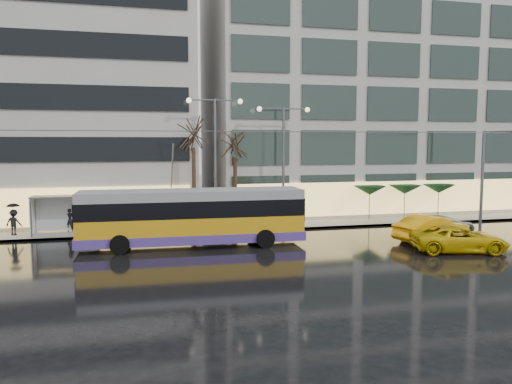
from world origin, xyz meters
name	(u,v)px	position (x,y,z in m)	size (l,w,h in m)	color
ground	(210,267)	(0.00, 0.00, 0.00)	(140.00, 140.00, 0.00)	black
sidewalk	(209,221)	(2.00, 14.00, 0.07)	(80.00, 10.00, 0.15)	gray
kerb	(220,232)	(2.00, 9.05, 0.07)	(80.00, 0.10, 0.15)	slate
building_right	(382,72)	(19.00, 19.00, 12.65)	(32.00, 14.00, 25.00)	#A8A5A1
trolleybus	(192,219)	(-0.28, 5.19, 1.64)	(13.17, 5.28, 6.07)	#CF9312
catenary	(207,172)	(1.00, 7.94, 4.25)	(42.24, 5.12, 7.00)	#595B60
bus_shelter	(60,206)	(-8.38, 10.69, 1.96)	(4.20, 1.60, 2.51)	#595B60
street_lamp_near	(215,144)	(2.00, 10.80, 5.99)	(3.96, 0.36, 9.03)	#595B60
street_lamp_far	(283,148)	(7.00, 10.80, 5.71)	(3.96, 0.36, 8.53)	#595B60
tree_a	(193,129)	(0.50, 11.00, 7.09)	(3.20, 3.20, 8.40)	black
tree_b	(235,139)	(3.50, 11.20, 6.40)	(3.20, 3.20, 7.70)	black
parasol_a	(370,190)	(14.00, 11.00, 2.45)	(2.50, 2.50, 2.65)	#595B60
parasol_b	(405,190)	(17.00, 11.00, 2.45)	(2.50, 2.50, 2.65)	#595B60
parasol_c	(439,189)	(20.00, 11.00, 2.45)	(2.50, 2.50, 2.65)	#595B60
taxi_b	(432,228)	(14.26, 3.05, 0.82)	(1.74, 5.00, 1.65)	#FFAB0D
taxi_c	(459,239)	(14.12, 0.13, 0.73)	(2.43, 5.27, 1.46)	gold
sedan_silver	(439,226)	(15.62, 4.28, 0.73)	(2.43, 5.26, 1.46)	#A9A9AE
pedestrian_a	(69,210)	(-7.85, 11.22, 1.62)	(1.16, 1.18, 2.19)	black
pedestrian_b	(119,218)	(-4.68, 11.36, 0.94)	(0.93, 0.83, 1.57)	black
pedestrian_c	(14,218)	(-11.20, 10.67, 1.26)	(1.22, 1.03, 2.11)	black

